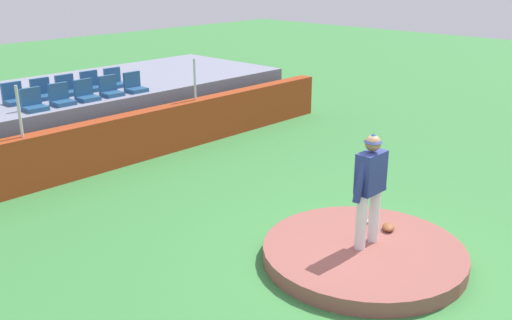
# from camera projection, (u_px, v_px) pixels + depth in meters

# --- Properties ---
(ground_plane) EXTENTS (60.00, 60.00, 0.00)m
(ground_plane) POSITION_uv_depth(u_px,v_px,m) (363.00, 260.00, 9.22)
(ground_plane) COLOR #3B823E
(pitchers_mound) EXTENTS (3.22, 3.22, 0.25)m
(pitchers_mound) POSITION_uv_depth(u_px,v_px,m) (363.00, 254.00, 9.18)
(pitchers_mound) COLOR #915048
(pitchers_mound) RESTS_ON ground_plane
(pitcher) EXTENTS (0.86, 0.29, 1.85)m
(pitcher) POSITION_uv_depth(u_px,v_px,m) (370.00, 182.00, 8.87)
(pitcher) COLOR silver
(pitcher) RESTS_ON pitchers_mound
(baseball) EXTENTS (0.07, 0.07, 0.07)m
(baseball) POSITION_uv_depth(u_px,v_px,m) (368.00, 221.00, 9.94)
(baseball) COLOR white
(baseball) RESTS_ON pitchers_mound
(fielding_glove) EXTENTS (0.36, 0.32, 0.11)m
(fielding_glove) POSITION_uv_depth(u_px,v_px,m) (388.00, 227.00, 9.69)
(fielding_glove) COLOR brown
(fielding_glove) RESTS_ON pitchers_mound
(brick_barrier) EXTENTS (13.93, 0.40, 1.17)m
(brick_barrier) POSITION_uv_depth(u_px,v_px,m) (120.00, 141.00, 13.43)
(brick_barrier) COLOR #9D3818
(brick_barrier) RESTS_ON ground_plane
(fence_post_left) EXTENTS (0.06, 0.06, 1.07)m
(fence_post_left) POSITION_uv_depth(u_px,v_px,m) (19.00, 112.00, 11.51)
(fence_post_left) COLOR silver
(fence_post_left) RESTS_ON brick_barrier
(fence_post_right) EXTENTS (0.06, 0.06, 1.07)m
(fence_post_right) POSITION_uv_depth(u_px,v_px,m) (195.00, 79.00, 14.68)
(fence_post_right) COLOR silver
(fence_post_right) RESTS_ON brick_barrier
(bleacher_platform) EXTENTS (13.21, 4.43, 1.36)m
(bleacher_platform) POSITION_uv_depth(u_px,v_px,m) (56.00, 115.00, 15.32)
(bleacher_platform) COLOR gray
(bleacher_platform) RESTS_ON ground_plane
(stadium_chair_0) EXTENTS (0.48, 0.44, 0.50)m
(stadium_chair_0) POSITION_uv_depth(u_px,v_px,m) (33.00, 103.00, 12.99)
(stadium_chair_0) COLOR #25527F
(stadium_chair_0) RESTS_ON bleacher_platform
(stadium_chair_1) EXTENTS (0.48, 0.44, 0.50)m
(stadium_chair_1) POSITION_uv_depth(u_px,v_px,m) (61.00, 98.00, 13.51)
(stadium_chair_1) COLOR #25527F
(stadium_chair_1) RESTS_ON bleacher_platform
(stadium_chair_2) EXTENTS (0.48, 0.44, 0.50)m
(stadium_chair_2) POSITION_uv_depth(u_px,v_px,m) (86.00, 94.00, 13.95)
(stadium_chair_2) COLOR #25527F
(stadium_chair_2) RESTS_ON bleacher_platform
(stadium_chair_3) EXTENTS (0.48, 0.44, 0.50)m
(stadium_chair_3) POSITION_uv_depth(u_px,v_px,m) (110.00, 89.00, 14.43)
(stadium_chair_3) COLOR #25527F
(stadium_chair_3) RESTS_ON bleacher_platform
(stadium_chair_4) EXTENTS (0.48, 0.44, 0.50)m
(stadium_chair_4) POSITION_uv_depth(u_px,v_px,m) (134.00, 86.00, 14.89)
(stadium_chair_4) COLOR #25527F
(stadium_chair_4) RESTS_ON bleacher_platform
(stadium_chair_5) EXTENTS (0.48, 0.44, 0.50)m
(stadium_chair_5) POSITION_uv_depth(u_px,v_px,m) (14.00, 97.00, 13.60)
(stadium_chair_5) COLOR #25527F
(stadium_chair_5) RESTS_ON bleacher_platform
(stadium_chair_6) EXTENTS (0.48, 0.44, 0.50)m
(stadium_chair_6) POSITION_uv_depth(u_px,v_px,m) (43.00, 92.00, 14.09)
(stadium_chair_6) COLOR #25527F
(stadium_chair_6) RESTS_ON bleacher_platform
(stadium_chair_7) EXTENTS (0.48, 0.44, 0.50)m
(stadium_chair_7) POSITION_uv_depth(u_px,v_px,m) (67.00, 89.00, 14.53)
(stadium_chair_7) COLOR #25527F
(stadium_chair_7) RESTS_ON bleacher_platform
(stadium_chair_8) EXTENTS (0.48, 0.44, 0.50)m
(stadium_chair_8) POSITION_uv_depth(u_px,v_px,m) (91.00, 84.00, 15.03)
(stadium_chair_8) COLOR #25527F
(stadium_chair_8) RESTS_ON bleacher_platform
(stadium_chair_9) EXTENTS (0.48, 0.44, 0.50)m
(stadium_chair_9) POSITION_uv_depth(u_px,v_px,m) (115.00, 81.00, 15.48)
(stadium_chair_9) COLOR #25527F
(stadium_chair_9) RESTS_ON bleacher_platform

